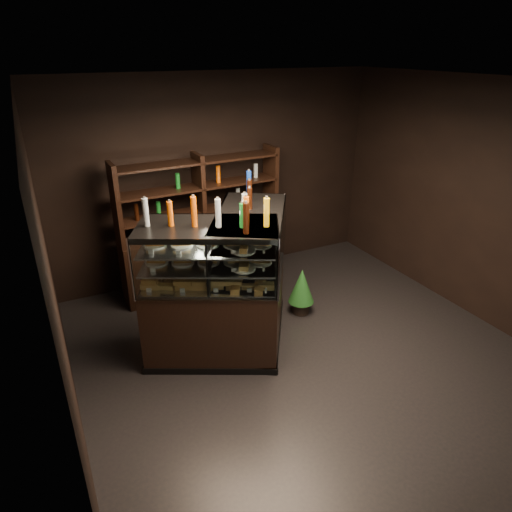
# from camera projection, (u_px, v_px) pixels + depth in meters

# --- Properties ---
(ground) EXTENTS (5.00, 5.00, 0.00)m
(ground) POSITION_uv_depth(u_px,v_px,m) (303.00, 352.00, 5.40)
(ground) COLOR black
(ground) RESTS_ON ground
(room_shell) EXTENTS (5.02, 5.02, 3.01)m
(room_shell) POSITION_uv_depth(u_px,v_px,m) (311.00, 195.00, 4.58)
(room_shell) COLOR black
(room_shell) RESTS_ON ground
(display_case) EXTENTS (2.12, 1.67, 1.63)m
(display_case) POSITION_uv_depth(u_px,v_px,m) (232.00, 306.00, 5.32)
(display_case) COLOR black
(display_case) RESTS_ON ground
(food_display) EXTENTS (1.67, 1.24, 0.49)m
(food_display) POSITION_uv_depth(u_px,v_px,m) (230.00, 253.00, 5.03)
(food_display) COLOR gold
(food_display) RESTS_ON display_case
(bottles_top) EXTENTS (1.49, 1.10, 0.30)m
(bottles_top) POSITION_uv_depth(u_px,v_px,m) (229.00, 206.00, 4.80)
(bottles_top) COLOR #0F38B2
(bottles_top) RESTS_ON display_case
(potted_conifer) EXTENTS (0.34, 0.34, 0.73)m
(potted_conifer) POSITION_uv_depth(u_px,v_px,m) (302.00, 285.00, 6.03)
(potted_conifer) COLOR black
(potted_conifer) RESTS_ON ground
(back_shelving) EXTENTS (2.33, 0.49, 2.00)m
(back_shelving) POSITION_uv_depth(u_px,v_px,m) (202.00, 249.00, 6.62)
(back_shelving) COLOR black
(back_shelving) RESTS_ON ground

